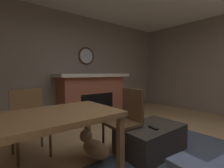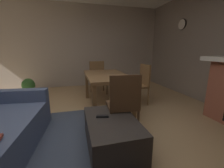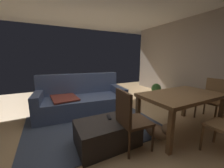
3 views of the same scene
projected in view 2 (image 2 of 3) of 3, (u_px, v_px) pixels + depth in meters
The scene contains 12 objects.
floor at pixel (81, 142), 2.02m from camera, with size 8.28×8.28×0.00m, color tan.
wall_right_window_side at pixel (73, 47), 4.95m from camera, with size 0.12×6.52×2.74m, color #B2A59B.
area_rug at pixel (52, 156), 1.75m from camera, with size 2.60×2.00×0.01m, color #3D475B.
ottoman_coffee_table at pixel (112, 133), 1.89m from camera, with size 0.97×0.62×0.40m, color #2D2826.
tv_remote at pixel (102, 116), 1.90m from camera, with size 0.05×0.16×0.02m, color black.
dining_table at pixel (106, 78), 3.18m from camera, with size 1.53×0.86×0.74m.
dining_chair_west at pixel (123, 101), 2.12m from camera, with size 0.47×0.47×0.93m.
dining_chair_east at pixel (98, 75), 4.29m from camera, with size 0.46×0.46×0.93m.
dining_chair_south at pixel (140, 82), 3.42m from camera, with size 0.45×0.45×0.93m.
potted_plant at pixel (29, 86), 4.07m from camera, with size 0.34×0.34×0.48m.
small_dog at pixel (117, 108), 2.72m from camera, with size 0.29×0.52×0.33m.
wall_clock at pixel (182, 24), 4.06m from camera, with size 0.30×0.03×0.30m.
Camera 2 is at (-1.83, 0.04, 1.25)m, focal length 23.27 mm.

